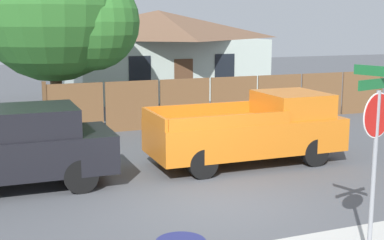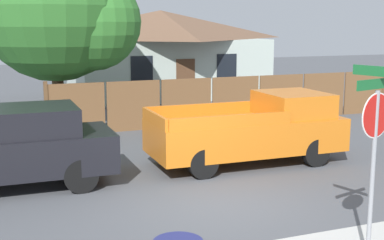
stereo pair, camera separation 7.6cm
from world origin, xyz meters
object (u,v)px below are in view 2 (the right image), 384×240
object	(u,v)px
oak_tree	(62,10)
house	(161,51)
orange_pickup	(253,130)
stop_sign	(375,131)
red_suv	(9,145)

from	to	relation	value
oak_tree	house	bearing A→B (deg)	51.90
house	orange_pickup	size ratio (longest dim) A/B	1.97
stop_sign	red_suv	bearing A→B (deg)	114.83
oak_tree	stop_sign	bearing A→B (deg)	-77.71
oak_tree	orange_pickup	distance (m)	8.20
house	red_suv	xyz separation A→B (m)	(-8.23, -14.18, -1.21)
house	orange_pickup	world-z (taller)	house
red_suv	stop_sign	xyz separation A→B (m)	(4.94, -5.87, 1.06)
orange_pickup	stop_sign	size ratio (longest dim) A/B	1.67
house	orange_pickup	bearing A→B (deg)	-98.77
oak_tree	stop_sign	size ratio (longest dim) A/B	2.22
red_suv	orange_pickup	distance (m)	6.04
red_suv	orange_pickup	bearing A→B (deg)	0.96
oak_tree	orange_pickup	size ratio (longest dim) A/B	1.33
house	stop_sign	bearing A→B (deg)	-99.32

